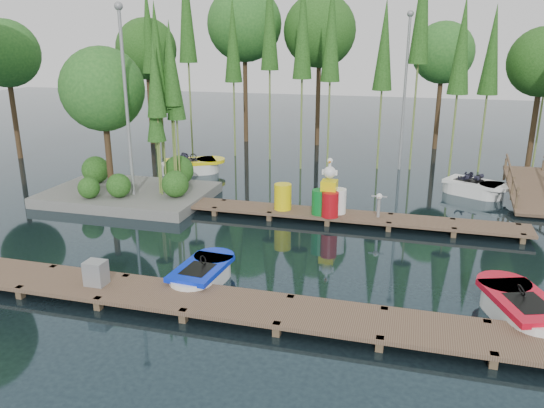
% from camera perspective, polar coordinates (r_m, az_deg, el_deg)
% --- Properties ---
extents(ground_plane, '(90.00, 90.00, 0.00)m').
position_cam_1_polar(ground_plane, '(16.58, -2.13, -3.99)').
color(ground_plane, '#1D2E36').
extents(near_dock, '(18.00, 1.50, 0.50)m').
position_cam_1_polar(near_dock, '(12.65, -8.35, -10.13)').
color(near_dock, brown).
rests_on(near_dock, ground).
extents(far_dock, '(15.00, 1.20, 0.50)m').
position_cam_1_polar(far_dock, '(18.54, 3.13, -0.91)').
color(far_dock, brown).
rests_on(far_dock, ground).
extents(island, '(6.20, 4.20, 6.75)m').
position_cam_1_polar(island, '(21.29, -16.06, 9.00)').
color(island, slate).
rests_on(island, ground).
extents(tree_screen, '(34.42, 18.53, 10.31)m').
position_cam_1_polar(tree_screen, '(26.19, 0.53, 17.54)').
color(tree_screen, '#43301C').
rests_on(tree_screen, ground).
extents(lamp_island, '(0.30, 0.30, 7.25)m').
position_cam_1_polar(lamp_island, '(20.08, -15.50, 11.68)').
color(lamp_island, gray).
rests_on(lamp_island, ground).
extents(lamp_rear, '(0.30, 0.30, 7.25)m').
position_cam_1_polar(lamp_rear, '(25.79, 14.18, 12.90)').
color(lamp_rear, gray).
rests_on(lamp_rear, ground).
extents(ramp, '(1.50, 3.94, 1.49)m').
position_cam_1_polar(ramp, '(22.33, 26.00, 1.45)').
color(ramp, brown).
rests_on(ramp, ground).
extents(boat_blue, '(1.24, 2.46, 0.81)m').
position_cam_1_polar(boat_blue, '(13.83, -7.51, -7.60)').
color(boat_blue, white).
rests_on(boat_blue, ground).
extents(boat_red, '(2.07, 2.96, 0.91)m').
position_cam_1_polar(boat_red, '(13.24, 25.19, -10.25)').
color(boat_red, white).
rests_on(boat_red, ground).
extents(boat_yellow_far, '(3.24, 2.68, 1.49)m').
position_cam_1_polar(boat_yellow_far, '(25.16, -8.68, 4.02)').
color(boat_yellow_far, white).
rests_on(boat_yellow_far, ground).
extents(boat_white_far, '(2.98, 2.35, 1.29)m').
position_cam_1_polar(boat_white_far, '(22.86, 20.91, 1.64)').
color(boat_white_far, white).
rests_on(boat_white_far, ground).
extents(utility_cabinet, '(0.49, 0.41, 0.60)m').
position_cam_1_polar(utility_cabinet, '(13.65, -18.41, -7.04)').
color(utility_cabinet, gray).
rests_on(utility_cabinet, near_dock).
extents(yellow_barrel, '(0.61, 0.61, 0.91)m').
position_cam_1_polar(yellow_barrel, '(18.53, 1.17, 0.80)').
color(yellow_barrel, yellow).
rests_on(yellow_barrel, far_dock).
extents(drum_cluster, '(1.13, 1.04, 1.95)m').
position_cam_1_polar(drum_cluster, '(18.03, 6.19, 0.62)').
color(drum_cluster, '#0C7226').
rests_on(drum_cluster, far_dock).
extents(seagull_post, '(0.52, 0.28, 0.83)m').
position_cam_1_polar(seagull_post, '(18.01, 11.44, 0.30)').
color(seagull_post, gray).
rests_on(seagull_post, far_dock).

